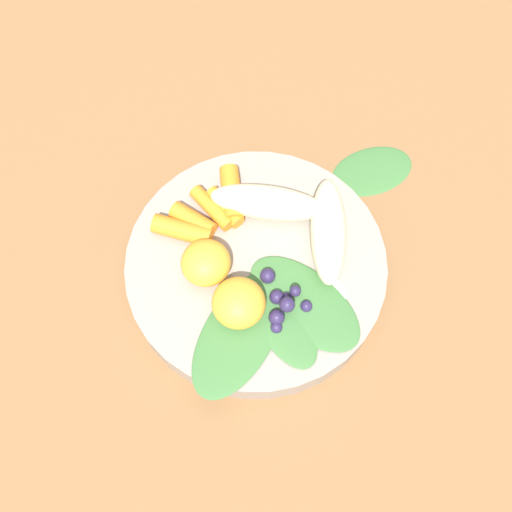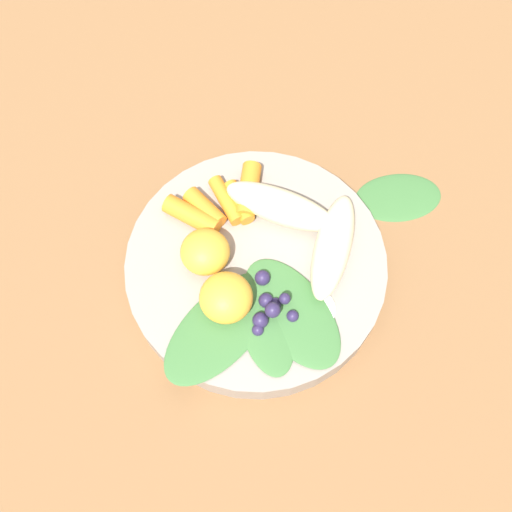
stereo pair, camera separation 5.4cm
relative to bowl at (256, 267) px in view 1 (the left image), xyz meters
The scene contains 17 objects.
ground_plane 0.02m from the bowl, ahead, with size 2.40×2.40×0.00m, color brown.
bowl is the anchor object (origin of this frame).
banana_peeled_left 0.06m from the bowl, behind, with size 0.11×0.03×0.03m, color beige.
banana_peeled_right 0.08m from the bowl, 126.25° to the left, with size 0.11×0.03×0.03m, color beige.
orange_segment_near 0.06m from the bowl, ahead, with size 0.05×0.05×0.04m, color #F4A833.
orange_segment_far 0.06m from the bowl, 60.27° to the right, with size 0.05×0.05×0.03m, color #F4A833.
carrot_front 0.08m from the bowl, 143.31° to the right, with size 0.02×0.02×0.06m, color orange.
carrot_mid_left 0.07m from the bowl, 133.38° to the right, with size 0.01×0.01×0.05m, color orange.
carrot_mid_right 0.07m from the bowl, 123.70° to the right, with size 0.01×0.01×0.05m, color orange.
carrot_rear 0.08m from the bowl, 105.10° to the right, with size 0.02×0.02×0.05m, color orange.
carrot_small 0.08m from the bowl, 93.97° to the right, with size 0.02×0.02×0.06m, color orange.
blueberry_pile 0.06m from the bowl, 44.36° to the left, with size 0.06×0.05×0.03m.
coconut_shred_patch 0.07m from the bowl, 76.63° to the left, with size 0.04×0.04×0.00m, color white.
kale_leaf_left 0.08m from the bowl, ahead, with size 0.13×0.06×0.01m, color #3D7038.
kale_leaf_right 0.07m from the bowl, 38.70° to the left, with size 0.09×0.05×0.01m, color #3D7038.
kale_leaf_rear 0.06m from the bowl, 62.49° to the left, with size 0.12×0.06×0.01m, color #3D7038.
kale_leaf_stray 0.18m from the bowl, 151.01° to the left, with size 0.09×0.06×0.01m, color #3D7038.
Camera 1 is at (0.22, 0.07, 0.54)m, focal length 40.85 mm.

